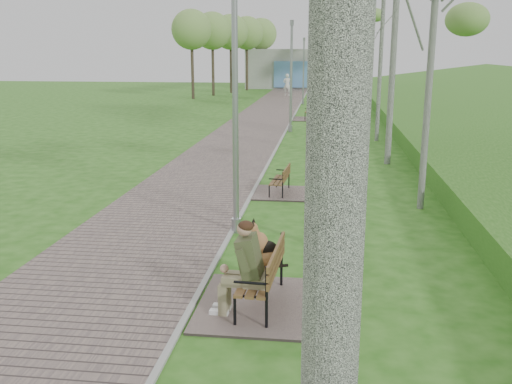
% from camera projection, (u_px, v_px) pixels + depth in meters
% --- Properties ---
extents(ground, '(120.00, 120.00, 0.00)m').
position_uv_depth(ground, '(219.00, 256.00, 11.17)').
color(ground, '#265E14').
rests_on(ground, ground).
extents(walkway, '(3.50, 67.00, 0.04)m').
position_uv_depth(walkway, '(260.00, 121.00, 32.07)').
color(walkway, '#645451').
rests_on(walkway, ground).
extents(kerb, '(0.10, 67.00, 0.05)m').
position_uv_depth(kerb, '(291.00, 121.00, 31.86)').
color(kerb, '#999993').
rests_on(kerb, ground).
extents(building_north, '(10.00, 5.20, 4.00)m').
position_uv_depth(building_north, '(295.00, 69.00, 59.93)').
color(building_north, '#9E9E99').
rests_on(building_north, ground).
extents(bench_main, '(1.99, 2.21, 1.74)m').
position_uv_depth(bench_main, '(256.00, 278.00, 8.83)').
color(bench_main, '#645451').
rests_on(bench_main, ground).
extents(bench_second, '(1.56, 1.73, 0.96)m').
position_uv_depth(bench_second, '(280.00, 188.00, 15.93)').
color(bench_second, '#645451').
rests_on(bench_second, ground).
extents(bench_third, '(1.95, 2.17, 1.20)m').
position_uv_depth(bench_third, '(310.00, 116.00, 32.94)').
color(bench_third, '#645451').
rests_on(bench_third, ground).
extents(lamp_post_near, '(0.21, 0.21, 5.47)m').
position_uv_depth(lamp_post_near, '(235.00, 116.00, 11.99)').
color(lamp_post_near, gray).
rests_on(lamp_post_near, ground).
extents(lamp_post_second, '(0.20, 0.20, 5.28)m').
position_uv_depth(lamp_post_second, '(291.00, 81.00, 27.44)').
color(lamp_post_second, gray).
rests_on(lamp_post_second, ground).
extents(lamp_post_third, '(0.18, 0.18, 4.77)m').
position_uv_depth(lamp_post_third, '(303.00, 74.00, 41.63)').
color(lamp_post_third, gray).
rests_on(lamp_post_third, ground).
extents(lamp_post_far, '(0.18, 0.18, 4.76)m').
position_uv_depth(lamp_post_far, '(311.00, 67.00, 59.02)').
color(lamp_post_far, gray).
rests_on(lamp_post_far, ground).
extents(pedestrian_near, '(0.75, 0.53, 1.93)m').
position_uv_depth(pedestrian_near, '(287.00, 85.00, 49.35)').
color(pedestrian_near, silver).
rests_on(pedestrian_near, ground).
extents(birch_far_a, '(2.58, 2.58, 8.36)m').
position_uv_depth(birch_far_a, '(374.00, 3.00, 33.29)').
color(birch_far_a, silver).
rests_on(birch_far_a, ground).
extents(birch_far_b, '(2.30, 2.30, 6.89)m').
position_uv_depth(birch_far_b, '(331.00, 28.00, 39.58)').
color(birch_far_b, silver).
rests_on(birch_far_b, ground).
extents(birch_distant_b, '(2.89, 2.89, 9.72)m').
position_uv_depth(birch_distant_b, '(368.00, 5.00, 49.03)').
color(birch_distant_b, silver).
rests_on(birch_distant_b, ground).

